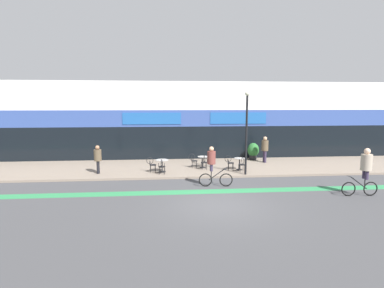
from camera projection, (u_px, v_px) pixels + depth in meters
The scene contains 19 objects.
ground_plane at pixel (219, 205), 12.41m from camera, with size 120.00×120.00×0.00m, color #424244.
sidewalk_slab at pixel (200, 167), 19.56m from camera, with size 40.00×5.50×0.12m, color gray.
storefront_facade at pixel (193, 120), 23.84m from camera, with size 40.00×4.06×5.79m.
bike_lane_stripe at pixel (212, 191), 14.35m from camera, with size 36.00×0.70×0.01m, color #2D844C.
bistro_table_0 at pixel (162, 163), 17.89m from camera, with size 0.79×0.79×0.74m.
bistro_table_1 at pixel (203, 160), 19.15m from camera, with size 0.68×0.68×0.72m.
bistro_table_2 at pixel (239, 161), 18.48m from camera, with size 0.66×0.66×0.73m.
cafe_chair_0_near at pixel (162, 166), 17.27m from camera, with size 0.45×0.60×0.90m.
cafe_chair_0_side at pixel (152, 164), 17.83m from camera, with size 0.60×0.45×0.90m.
cafe_chair_1_near at pixel (204, 161), 18.54m from camera, with size 0.42×0.58×0.90m.
cafe_chair_1_side at pixel (193, 160), 19.10m from camera, with size 0.59×0.43×0.90m.
cafe_chair_2_near at pixel (242, 164), 17.86m from camera, with size 0.43×0.59×0.90m.
cafe_chair_2_side at pixel (230, 162), 18.43m from camera, with size 0.59×0.44×0.90m.
planter_pot at pixel (253, 151), 21.81m from camera, with size 0.84×0.84×1.23m.
lamp_post at pixel (247, 127), 16.94m from camera, with size 0.26×0.26×4.75m.
cyclist_0 at pixel (365, 167), 13.50m from camera, with size 1.69×0.52×2.20m.
cyclist_1 at pixel (213, 164), 15.08m from camera, with size 1.73×0.52×2.06m.
pedestrian_near_end at pixel (98, 157), 17.42m from camera, with size 0.47×0.47×1.66m.
pedestrian_far_end at pixel (265, 147), 20.73m from camera, with size 0.53×0.53×1.81m.
Camera 1 is at (-2.19, -11.81, 4.18)m, focal length 28.00 mm.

